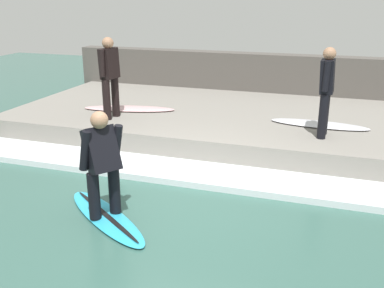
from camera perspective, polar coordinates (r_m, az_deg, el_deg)
The scene contains 10 objects.
ground_plane at distance 6.87m, azimuth -1.74°, elevation -7.22°, with size 28.00×28.00×0.00m, color #386056.
concrete_ledge at distance 10.08m, azimuth 5.37°, elevation 2.74°, with size 4.40×9.76×0.49m, color gray.
back_wall at distance 12.31m, azimuth 8.07°, elevation 7.92°, with size 0.50×10.25×1.48m, color #544F49.
wave_foam_crest at distance 7.69m, azimuth 0.74°, elevation -3.83°, with size 0.97×9.27×0.11m, color silver.
surfboard_riding at distance 6.46m, azimuth -10.87°, elevation -9.05°, with size 1.55×1.91×0.07m.
surfer_riding at distance 6.12m, azimuth -11.36°, elevation -1.93°, with size 0.58×0.59×1.49m.
surfer_waiting_near at distance 9.45m, azimuth -10.42°, elevation 8.80°, with size 0.56×0.31×1.67m.
surfboard_waiting_near at distance 10.24m, azimuth -7.97°, elevation 4.48°, with size 0.96×2.13×0.06m.
surfer_waiting_far at distance 8.40m, azimuth 16.69°, elevation 6.90°, with size 0.55×0.27×1.62m.
surfboard_waiting_far at distance 9.27m, azimuth 15.85°, elevation 2.42°, with size 0.65×1.95×0.06m.
Camera 1 is at (-5.80, -2.14, 3.00)m, focal length 42.00 mm.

